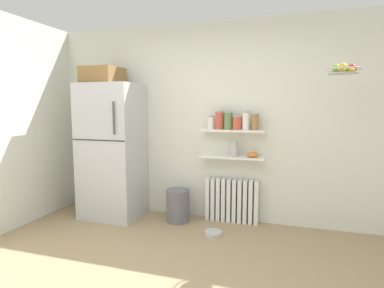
{
  "coord_description": "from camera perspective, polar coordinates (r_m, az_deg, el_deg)",
  "views": [
    {
      "loc": [
        1.03,
        -2.07,
        1.51
      ],
      "look_at": [
        -0.14,
        1.6,
        1.05
      ],
      "focal_mm": 29.63,
      "sensor_mm": 36.0,
      "label": 1
    }
  ],
  "objects": [
    {
      "name": "storage_jar_2",
      "position": [
        4.04,
        6.52,
        4.22
      ],
      "size": [
        0.11,
        0.11,
        0.23
      ],
      "color": "#5B7F4C",
      "rests_on": "wall_shelf_upper"
    },
    {
      "name": "shelf_bowl",
      "position": [
        4.03,
        10.89,
        -1.88
      ],
      "size": [
        0.15,
        0.15,
        0.07
      ],
      "primitive_type": "ellipsoid",
      "color": "orange",
      "rests_on": "wall_shelf_lower"
    },
    {
      "name": "vase",
      "position": [
        4.06,
        7.64,
        -0.92
      ],
      "size": [
        0.09,
        0.09,
        0.18
      ],
      "primitive_type": "cylinder",
      "color": "#B2ADA8",
      "rests_on": "wall_shelf_lower"
    },
    {
      "name": "refrigerator",
      "position": [
        4.44,
        -14.19,
        -0.6
      ],
      "size": [
        0.77,
        0.69,
        2.03
      ],
      "color": "#B7BABF",
      "rests_on": "ground_plane"
    },
    {
      "name": "pet_food_bowl",
      "position": [
        3.87,
        3.85,
        -15.76
      ],
      "size": [
        0.21,
        0.21,
        0.05
      ],
      "primitive_type": "cylinder",
      "color": "#B7B7BC",
      "rests_on": "ground_plane"
    },
    {
      "name": "storage_jar_1",
      "position": [
        4.06,
        4.95,
        4.29
      ],
      "size": [
        0.1,
        0.1,
        0.24
      ],
      "color": "#C64C38",
      "rests_on": "wall_shelf_upper"
    },
    {
      "name": "hanging_fruit_basket",
      "position": [
        3.54,
        25.6,
        12.02
      ],
      "size": [
        0.34,
        0.34,
        0.1
      ],
      "color": "#B2B2B7"
    },
    {
      "name": "wall_shelf_upper",
      "position": [
        4.04,
        7.29,
        2.42
      ],
      "size": [
        0.82,
        0.22,
        0.02
      ],
      "primitive_type": "cube",
      "color": "white"
    },
    {
      "name": "storage_jar_3",
      "position": [
        4.02,
        8.1,
        3.81
      ],
      "size": [
        0.11,
        0.11,
        0.18
      ],
      "color": "#C64C38",
      "rests_on": "wall_shelf_upper"
    },
    {
      "name": "storage_jar_4",
      "position": [
        4.0,
        9.71,
        4.16
      ],
      "size": [
        0.09,
        0.09,
        0.23
      ],
      "color": "silver",
      "rests_on": "wall_shelf_upper"
    },
    {
      "name": "ground_plane",
      "position": [
        3.15,
        -4.0,
        -21.81
      ],
      "size": [
        7.04,
        7.04,
        0.0
      ],
      "primitive_type": "plane",
      "color": "#9E8460"
    },
    {
      "name": "storage_jar_5",
      "position": [
        3.99,
        11.31,
        3.96
      ],
      "size": [
        0.09,
        0.09,
        0.21
      ],
      "color": "olive",
      "rests_on": "wall_shelf_upper"
    },
    {
      "name": "radiator",
      "position": [
        4.24,
        7.17,
        -10.08
      ],
      "size": [
        0.69,
        0.12,
        0.57
      ],
      "color": "white",
      "rests_on": "ground_plane"
    },
    {
      "name": "back_wall",
      "position": [
        4.25,
        3.59,
        3.97
      ],
      "size": [
        7.04,
        0.1,
        2.6
      ],
      "primitive_type": "cube",
      "color": "silver",
      "rests_on": "ground_plane"
    },
    {
      "name": "wall_shelf_lower",
      "position": [
        4.08,
        7.21,
        -2.36
      ],
      "size": [
        0.82,
        0.22,
        0.02
      ],
      "primitive_type": "cube",
      "color": "white"
    },
    {
      "name": "storage_jar_0",
      "position": [
        4.09,
        3.4,
        3.89
      ],
      "size": [
        0.09,
        0.09,
        0.17
      ],
      "color": "silver",
      "rests_on": "wall_shelf_upper"
    },
    {
      "name": "trash_bin",
      "position": [
        4.24,
        -2.55,
        -11.0
      ],
      "size": [
        0.3,
        0.3,
        0.43
      ],
      "primitive_type": "cylinder",
      "color": "slate",
      "rests_on": "ground_plane"
    }
  ]
}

